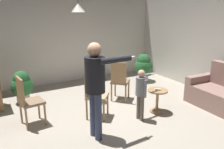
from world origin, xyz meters
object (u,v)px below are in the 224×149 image
(side_table_by_couch, at_px, (157,98))
(dining_chair_near_wall, at_px, (94,93))
(dining_chair_by_counter, at_px, (28,99))
(spare_remote_on_table, at_px, (158,90))
(person_child, at_px, (141,89))
(person_adult, at_px, (96,81))
(potted_plant_corner, at_px, (22,85))
(potted_plant_by_wall, at_px, (143,66))
(dining_chair_centre_back, at_px, (120,80))

(side_table_by_couch, distance_m, dining_chair_near_wall, 1.42)
(dining_chair_by_counter, bearing_deg, spare_remote_on_table, 66.45)
(person_child, height_order, spare_remote_on_table, person_child)
(side_table_by_couch, xyz_separation_m, person_adult, (-1.63, -0.28, 0.73))
(potted_plant_corner, bearing_deg, spare_remote_on_table, -39.87)
(dining_chair_by_counter, bearing_deg, dining_chair_near_wall, 70.87)
(potted_plant_corner, distance_m, potted_plant_by_wall, 3.63)
(dining_chair_centre_back, bearing_deg, potted_plant_by_wall, 79.41)
(side_table_by_couch, relative_size, person_adult, 0.30)
(dining_chair_by_counter, relative_size, potted_plant_corner, 1.25)
(dining_chair_by_counter, relative_size, dining_chair_near_wall, 1.00)
(potted_plant_by_wall, bearing_deg, potted_plant_corner, 179.54)
(dining_chair_near_wall, height_order, spare_remote_on_table, dining_chair_near_wall)
(person_adult, distance_m, dining_chair_by_counter, 1.51)
(dining_chair_near_wall, height_order, potted_plant_corner, dining_chair_near_wall)
(person_adult, distance_m, dining_chair_centre_back, 1.86)
(dining_chair_by_counter, bearing_deg, person_adult, 36.05)
(dining_chair_centre_back, bearing_deg, spare_remote_on_table, -25.97)
(dining_chair_near_wall, distance_m, potted_plant_by_wall, 2.89)
(dining_chair_by_counter, height_order, potted_plant_corner, dining_chair_by_counter)
(person_child, bearing_deg, person_adult, -85.64)
(dining_chair_by_counter, xyz_separation_m, potted_plant_corner, (0.09, 1.28, -0.10))
(person_child, distance_m, potted_plant_by_wall, 2.71)
(dining_chair_by_counter, height_order, dining_chair_centre_back, same)
(side_table_by_couch, xyz_separation_m, potted_plant_by_wall, (1.13, 2.02, 0.15))
(person_child, bearing_deg, potted_plant_by_wall, 137.41)
(person_adult, xyz_separation_m, spare_remote_on_table, (1.60, 0.26, -0.52))
(dining_chair_near_wall, bearing_deg, side_table_by_couch, 111.19)
(dining_chair_by_counter, xyz_separation_m, dining_chair_centre_back, (2.22, 0.23, 0.00))
(side_table_by_couch, xyz_separation_m, spare_remote_on_table, (-0.02, -0.02, 0.21))
(dining_chair_centre_back, bearing_deg, side_table_by_couch, -24.33)
(person_child, xyz_separation_m, dining_chair_near_wall, (-0.78, 0.59, -0.12))
(spare_remote_on_table, bearing_deg, dining_chair_near_wall, 158.86)
(dining_chair_by_counter, height_order, spare_remote_on_table, dining_chair_by_counter)
(person_child, relative_size, spare_remote_on_table, 8.24)
(dining_chair_near_wall, xyz_separation_m, potted_plant_by_wall, (2.45, 1.54, -0.07))
(dining_chair_by_counter, bearing_deg, potted_plant_by_wall, 102.07)
(side_table_by_couch, bearing_deg, spare_remote_on_table, -139.24)
(person_adult, xyz_separation_m, potted_plant_corner, (-0.87, 2.33, -0.62))
(dining_chair_by_counter, distance_m, dining_chair_centre_back, 2.23)
(spare_remote_on_table, bearing_deg, side_table_by_couch, 40.76)
(potted_plant_corner, distance_m, spare_remote_on_table, 3.23)
(spare_remote_on_table, bearing_deg, person_child, -169.72)
(person_child, distance_m, dining_chair_centre_back, 1.13)
(person_adult, xyz_separation_m, dining_chair_centre_back, (1.26, 1.28, -0.52))
(side_table_by_couch, relative_size, person_child, 0.49)
(dining_chair_centre_back, bearing_deg, person_child, -53.42)
(person_adult, xyz_separation_m, dining_chair_by_counter, (-0.96, 1.05, -0.52))
(dining_chair_centre_back, bearing_deg, potted_plant_corner, -161.21)
(side_table_by_couch, xyz_separation_m, person_child, (-0.54, -0.11, 0.34))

